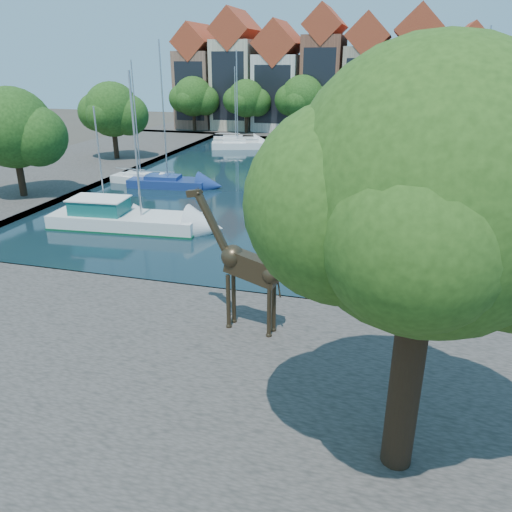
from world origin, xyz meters
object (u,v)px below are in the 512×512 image
Objects in this scene: sailboat_left_a at (106,212)px; plane_tree at (435,202)px; motorsailer at (120,217)px; giraffe_statue at (245,266)px.

plane_tree is at bearing -42.84° from sailboat_left_a.
motorsailer reaches higher than sailboat_left_a.
sailboat_left_a is at bearing 137.59° from giraffe_statue.
giraffe_statue is 18.97m from sailboat_left_a.
plane_tree is at bearing -43.80° from giraffe_statue.
plane_tree reaches higher than motorsailer.
giraffe_statue is at bearing 136.20° from plane_tree.
motorsailer is 1.33× the size of sailboat_left_a.
plane_tree is 1.94× the size of giraffe_statue.
plane_tree is 1.05× the size of motorsailer.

